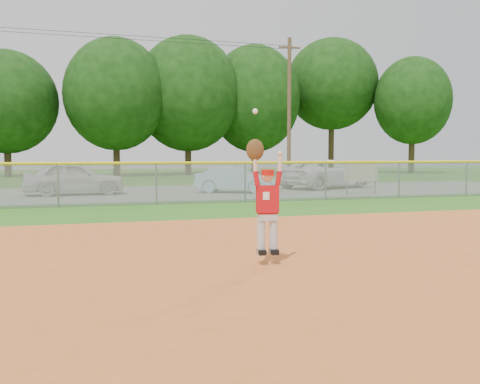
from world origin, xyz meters
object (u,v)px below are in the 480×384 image
ballplayer (266,197)px  sponsor_sign (361,172)px  car_white_b (327,174)px  car_white_a (74,178)px  car_blue (236,179)px

ballplayer → sponsor_sign: bearing=54.9°
ballplayer → car_white_b: bearing=61.0°
car_white_a → car_white_b: car_white_b is taller
car_white_b → sponsor_sign: size_ratio=3.10×
car_white_a → ballplayer: 16.85m
car_white_b → ballplayer: size_ratio=2.35×
car_white_a → car_blue: 7.23m
car_white_a → sponsor_sign: (12.35, -3.24, 0.27)m
car_white_b → ballplayer: ballplayer is taller
sponsor_sign → ballplayer: ballplayer is taller
car_white_a → car_blue: (7.20, -0.73, -0.12)m
car_blue → car_white_b: 5.85m
sponsor_sign → car_white_b: bearing=84.5°
car_white_a → ballplayer: ballplayer is taller
car_white_a → ballplayer: (2.99, -16.58, 0.35)m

